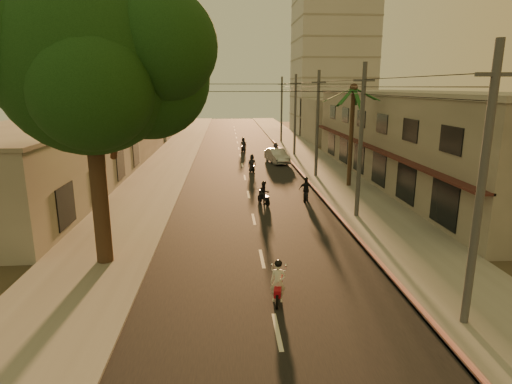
% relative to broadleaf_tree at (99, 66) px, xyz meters
% --- Properties ---
extents(ground, '(160.00, 160.00, 0.00)m').
position_rel_broadleaf_tree_xyz_m(ground, '(6.61, -2.14, -8.48)').
color(ground, '#383023').
rests_on(ground, ground).
extents(road, '(10.00, 140.00, 0.02)m').
position_rel_broadleaf_tree_xyz_m(road, '(6.61, 17.86, -8.47)').
color(road, black).
rests_on(road, ground).
extents(sidewalk_right, '(5.00, 140.00, 0.12)m').
position_rel_broadleaf_tree_xyz_m(sidewalk_right, '(14.11, 17.86, -8.42)').
color(sidewalk_right, slate).
rests_on(sidewalk_right, ground).
extents(sidewalk_left, '(5.00, 140.00, 0.12)m').
position_rel_broadleaf_tree_xyz_m(sidewalk_left, '(-0.89, 17.86, -8.42)').
color(sidewalk_left, slate).
rests_on(sidewalk_left, ground).
extents(curb_stripe, '(0.20, 60.00, 0.20)m').
position_rel_broadleaf_tree_xyz_m(curb_stripe, '(11.71, 12.86, -8.38)').
color(curb_stripe, red).
rests_on(curb_stripe, ground).
extents(shophouse_row, '(8.80, 34.20, 7.30)m').
position_rel_broadleaf_tree_xyz_m(shophouse_row, '(20.57, 15.86, -4.83)').
color(shophouse_row, gray).
rests_on(shophouse_row, ground).
extents(left_building, '(8.20, 24.20, 5.20)m').
position_rel_broadleaf_tree_xyz_m(left_building, '(-7.37, 11.86, -5.88)').
color(left_building, gray).
rests_on(left_building, ground).
extents(distant_tower, '(12.10, 12.10, 28.00)m').
position_rel_broadleaf_tree_xyz_m(distant_tower, '(22.61, 53.86, 5.52)').
color(distant_tower, '#B7B5B2').
rests_on(distant_tower, ground).
extents(broadleaf_tree, '(9.60, 8.70, 12.10)m').
position_rel_broadleaf_tree_xyz_m(broadleaf_tree, '(0.00, 0.00, 0.00)').
color(broadleaf_tree, black).
rests_on(broadleaf_tree, ground).
extents(palm_tree, '(5.00, 5.00, 8.20)m').
position_rel_broadleaf_tree_xyz_m(palm_tree, '(14.61, 13.86, -1.33)').
color(palm_tree, black).
rests_on(palm_tree, ground).
extents(utility_poles, '(1.20, 48.26, 9.00)m').
position_rel_broadleaf_tree_xyz_m(utility_poles, '(12.81, 17.86, -1.94)').
color(utility_poles, '#38383A').
rests_on(utility_poles, ground).
extents(filler_right, '(8.00, 14.00, 6.00)m').
position_rel_broadleaf_tree_xyz_m(filler_right, '(20.61, 42.86, -5.48)').
color(filler_right, gray).
rests_on(filler_right, ground).
extents(filler_left_near, '(8.00, 14.00, 4.40)m').
position_rel_broadleaf_tree_xyz_m(filler_left_near, '(-7.39, 31.86, -6.28)').
color(filler_left_near, gray).
rests_on(filler_left_near, ground).
extents(filler_left_far, '(8.00, 14.00, 7.00)m').
position_rel_broadleaf_tree_xyz_m(filler_left_far, '(-7.39, 49.86, -4.98)').
color(filler_left_far, gray).
rests_on(filler_left_far, ground).
extents(scooter_red, '(0.75, 1.66, 1.63)m').
position_rel_broadleaf_tree_xyz_m(scooter_red, '(6.87, -4.13, -7.75)').
color(scooter_red, black).
rests_on(scooter_red, ground).
extents(scooter_mid_a, '(1.15, 1.56, 1.62)m').
position_rel_broadleaf_tree_xyz_m(scooter_mid_a, '(7.52, 9.13, -7.73)').
color(scooter_mid_a, black).
rests_on(scooter_mid_a, ground).
extents(scooter_mid_b, '(1.11, 1.70, 1.69)m').
position_rel_broadleaf_tree_xyz_m(scooter_mid_b, '(10.45, 9.84, -7.71)').
color(scooter_mid_b, black).
rests_on(scooter_mid_b, ground).
extents(scooter_far_a, '(0.93, 1.68, 1.66)m').
position_rel_broadleaf_tree_xyz_m(scooter_far_a, '(7.38, 20.38, -7.73)').
color(scooter_far_a, black).
rests_on(scooter_far_a, ground).
extents(scooter_far_b, '(1.51, 1.82, 1.85)m').
position_rel_broadleaf_tree_xyz_m(scooter_far_b, '(10.33, 26.97, -7.62)').
color(scooter_far_b, black).
rests_on(scooter_far_b, ground).
extents(parked_car, '(3.16, 4.96, 1.45)m').
position_rel_broadleaf_tree_xyz_m(parked_car, '(10.25, 25.05, -7.75)').
color(parked_car, '#9C9FA4').
rests_on(parked_car, ground).
extents(scooter_far_c, '(1.11, 1.73, 1.76)m').
position_rel_broadleaf_tree_xyz_m(scooter_far_c, '(7.11, 33.18, -7.68)').
color(scooter_far_c, black).
rests_on(scooter_far_c, ground).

